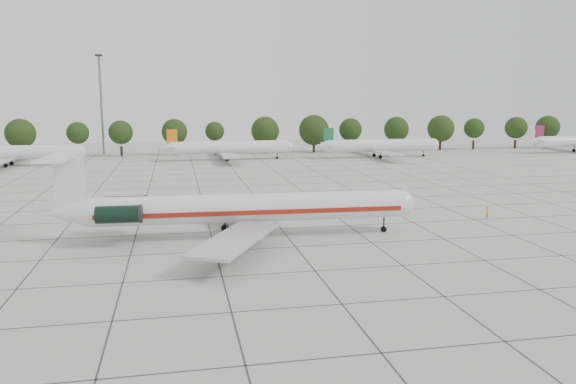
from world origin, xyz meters
name	(u,v)px	position (x,y,z in m)	size (l,w,h in m)	color
ground	(281,229)	(0.00, 0.00, 0.00)	(260.00, 260.00, 0.00)	#B7B7AF
apron_joints	(261,204)	(0.00, 15.00, 0.01)	(170.00, 170.00, 0.02)	#383838
main_airliner	(231,208)	(-5.90, -3.08, 3.23)	(39.04, 30.65, 9.15)	silver
ground_crew	(487,212)	(25.83, 0.26, 0.81)	(0.59, 0.39, 1.62)	#ECAA0D
bg_airliner_b	(12,153)	(-46.08, 68.19, 2.91)	(28.24, 27.20, 7.40)	silver
bg_airliner_c	(230,148)	(1.00, 71.33, 2.91)	(28.24, 27.20, 7.40)	silver
bg_airliner_d	(381,146)	(37.94, 69.51, 2.91)	(28.24, 27.20, 7.40)	silver
tree_line	(174,132)	(-11.68, 85.00, 5.98)	(249.86, 8.44, 10.22)	#332114
floodlight_mast	(101,99)	(-30.00, 92.00, 14.28)	(1.60, 1.60, 25.45)	slate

